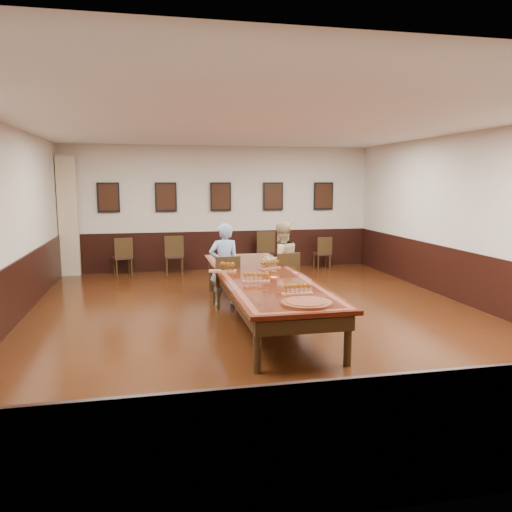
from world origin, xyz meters
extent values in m
cube|color=black|center=(0.00, 0.00, -0.01)|extent=(8.00, 10.00, 0.02)
cube|color=white|center=(0.00, 0.00, 3.21)|extent=(8.00, 10.00, 0.02)
cube|color=beige|center=(0.00, 5.01, 1.60)|extent=(8.00, 0.02, 3.20)
cube|color=beige|center=(0.00, -5.01, 1.60)|extent=(8.00, 0.02, 3.20)
cube|color=beige|center=(4.01, 0.00, 1.60)|extent=(0.02, 10.00, 3.20)
imported|color=#4974B8|center=(-0.48, 1.06, 0.77)|extent=(0.59, 0.41, 1.54)
imported|color=tan|center=(0.62, 1.11, 0.77)|extent=(0.87, 0.73, 1.54)
cube|color=#D04573|center=(0.60, 0.08, 0.76)|extent=(0.07, 0.15, 0.01)
cube|color=tan|center=(-3.75, 4.82, 1.45)|extent=(0.45, 0.18, 2.90)
cube|color=black|center=(0.00, 4.98, 0.50)|extent=(7.98, 0.04, 1.00)
cube|color=black|center=(0.00, -4.98, 0.50)|extent=(7.98, 0.04, 1.00)
cube|color=black|center=(-3.98, 0.00, 0.50)|extent=(0.04, 9.98, 1.00)
cube|color=black|center=(3.98, 0.00, 0.50)|extent=(0.04, 9.98, 1.00)
cube|color=black|center=(0.00, 0.00, 0.72)|extent=(1.40, 5.00, 0.06)
cube|color=#9A4B32|center=(0.00, 0.00, 0.75)|extent=(1.28, 4.88, 0.00)
cube|color=black|center=(0.00, 0.00, 0.75)|extent=(1.10, 4.70, 0.00)
cube|color=black|center=(0.00, 0.00, 0.57)|extent=(1.25, 4.85, 0.18)
cylinder|color=black|center=(-0.58, -2.32, 0.34)|extent=(0.10, 0.10, 0.69)
cylinder|color=black|center=(0.58, -2.32, 0.34)|extent=(0.10, 0.10, 0.69)
cylinder|color=black|center=(-0.58, 2.32, 0.34)|extent=(0.10, 0.10, 0.69)
cylinder|color=black|center=(0.58, 2.32, 0.34)|extent=(0.10, 0.10, 0.69)
cube|color=black|center=(-2.80, 4.94, 1.90)|extent=(0.54, 0.03, 0.74)
cube|color=black|center=(-2.80, 4.92, 1.90)|extent=(0.46, 0.01, 0.64)
cube|color=black|center=(-1.40, 4.94, 1.90)|extent=(0.54, 0.03, 0.74)
cube|color=black|center=(-1.40, 4.92, 1.90)|extent=(0.46, 0.01, 0.64)
cube|color=black|center=(0.00, 4.94, 1.90)|extent=(0.54, 0.03, 0.74)
cube|color=black|center=(0.00, 4.92, 1.90)|extent=(0.46, 0.01, 0.64)
cube|color=black|center=(1.40, 4.94, 1.90)|extent=(0.54, 0.03, 0.74)
cube|color=black|center=(1.40, 4.92, 1.90)|extent=(0.46, 0.01, 0.64)
cube|color=black|center=(2.80, 4.94, 1.90)|extent=(0.54, 0.03, 0.74)
cube|color=black|center=(2.80, 4.92, 1.90)|extent=(0.46, 0.01, 0.64)
cube|color=#98593F|center=(-0.60, 0.44, 0.77)|extent=(0.49, 0.23, 0.03)
cube|color=#98593F|center=(0.27, 0.57, 0.76)|extent=(0.43, 0.25, 0.03)
cube|color=#98593F|center=(-0.21, -0.52, 0.76)|extent=(0.44, 0.19, 0.03)
cube|color=#98593F|center=(0.16, -1.49, 0.76)|extent=(0.43, 0.15, 0.03)
cylinder|color=red|center=(0.13, -0.30, 0.76)|extent=(0.18, 0.18, 0.02)
cylinder|color=silver|center=(0.13, -0.30, 0.77)|extent=(0.10, 0.10, 0.01)
cylinder|color=#4E1F0F|center=(0.11, -2.08, 0.77)|extent=(0.70, 0.70, 0.04)
cylinder|color=#9A4B32|center=(0.11, -2.08, 0.80)|extent=(0.56, 0.56, 0.01)
camera|label=1|loc=(-1.78, -7.95, 2.30)|focal=35.00mm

